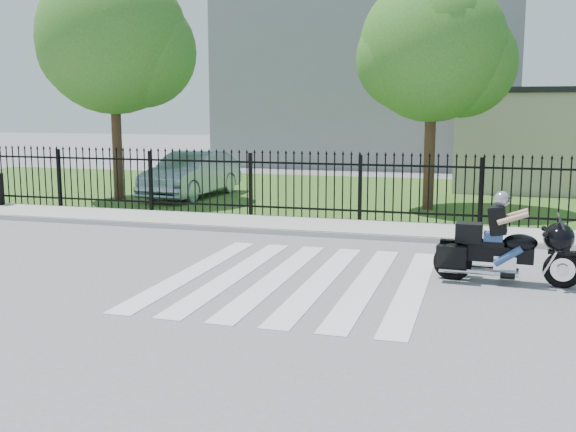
# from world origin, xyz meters

# --- Properties ---
(ground) EXTENTS (120.00, 120.00, 0.00)m
(ground) POSITION_xyz_m (0.00, 0.00, 0.00)
(ground) COLOR slate
(ground) RESTS_ON ground
(crosswalk) EXTENTS (5.00, 5.50, 0.01)m
(crosswalk) POSITION_xyz_m (0.00, 0.00, 0.01)
(crosswalk) COLOR silver
(crosswalk) RESTS_ON ground
(sidewalk) EXTENTS (40.00, 2.00, 0.12)m
(sidewalk) POSITION_xyz_m (0.00, 5.00, 0.06)
(sidewalk) COLOR #ADAAA3
(sidewalk) RESTS_ON ground
(curb) EXTENTS (40.00, 0.12, 0.12)m
(curb) POSITION_xyz_m (0.00, 4.00, 0.06)
(curb) COLOR #ADAAA3
(curb) RESTS_ON ground
(grass_strip) EXTENTS (40.00, 12.00, 0.02)m
(grass_strip) POSITION_xyz_m (0.00, 12.00, 0.01)
(grass_strip) COLOR #325B1F
(grass_strip) RESTS_ON ground
(iron_fence) EXTENTS (26.00, 0.04, 1.80)m
(iron_fence) POSITION_xyz_m (0.00, 6.00, 0.90)
(iron_fence) COLOR black
(iron_fence) RESTS_ON ground
(tree_left) EXTENTS (4.80, 4.80, 7.58)m
(tree_left) POSITION_xyz_m (-8.50, 8.50, 5.17)
(tree_left) COLOR #382316
(tree_left) RESTS_ON ground
(tree_mid) EXTENTS (4.20, 4.20, 6.78)m
(tree_mid) POSITION_xyz_m (1.50, 9.00, 4.67)
(tree_mid) COLOR #382316
(tree_mid) RESTS_ON ground
(building_tall) EXTENTS (15.00, 10.00, 12.00)m
(building_tall) POSITION_xyz_m (-3.00, 26.00, 6.00)
(building_tall) COLOR gray
(building_tall) RESTS_ON ground
(motorcycle_rider) EXTENTS (2.47, 0.80, 1.63)m
(motorcycle_rider) POSITION_xyz_m (3.43, 0.77, 0.67)
(motorcycle_rider) COLOR black
(motorcycle_rider) RESTS_ON ground
(parked_car) EXTENTS (1.93, 4.71, 1.52)m
(parked_car) POSITION_xyz_m (-6.39, 9.64, 0.78)
(parked_car) COLOR #8EA5B2
(parked_car) RESTS_ON grass_strip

